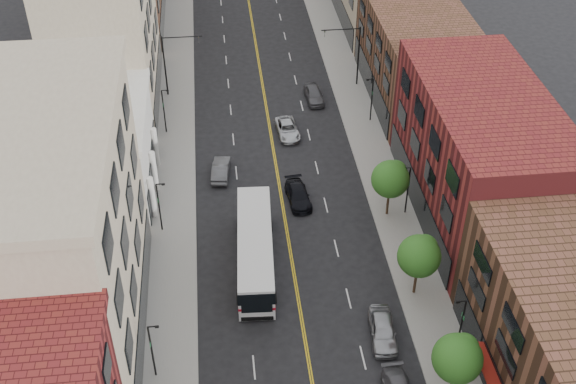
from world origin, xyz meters
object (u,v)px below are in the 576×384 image
object	(u,v)px
car_lane_c	(314,94)
car_lane_a	(298,195)
city_bus	(255,248)
car_lane_behind	(221,169)
car_lane_b	(287,129)
car_parked_far	(383,330)

from	to	relation	value
car_lane_c	car_lane_a	bearing A→B (deg)	-105.48
city_bus	car_lane_c	bearing A→B (deg)	75.09
car_lane_behind	car_lane_b	distance (m)	9.79
car_lane_behind	car_lane_c	bearing A→B (deg)	-122.95
city_bus	car_parked_far	world-z (taller)	city_bus
city_bus	car_lane_b	distance (m)	20.27
car_parked_far	car_lane_behind	world-z (taller)	car_parked_far
car_parked_far	car_lane_b	world-z (taller)	car_parked_far
car_lane_a	car_lane_c	xyz separation A→B (m)	(4.00, 18.14, 0.08)
car_lane_behind	car_lane_c	distance (m)	17.25
car_lane_a	car_lane_behind	bearing A→B (deg)	139.82
car_lane_b	car_lane_c	distance (m)	7.68
city_bus	car_lane_a	size ratio (longest dim) A/B	2.74
car_lane_a	car_lane_b	xyz separation A→B (m)	(0.25, 11.44, -0.02)
car_lane_b	car_parked_far	bearing A→B (deg)	-86.77
city_bus	car_lane_a	world-z (taller)	city_bus
car_lane_behind	car_parked_far	bearing A→B (deg)	123.87
car_lane_a	car_lane_b	world-z (taller)	car_lane_a
car_parked_far	car_lane_b	distance (m)	28.85
car_parked_far	car_lane_c	xyz separation A→B (m)	(-0.30, 35.27, -0.04)
car_parked_far	car_lane_behind	xyz separation A→B (m)	(-11.30, 21.99, -0.08)
car_parked_far	car_lane_c	distance (m)	35.27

